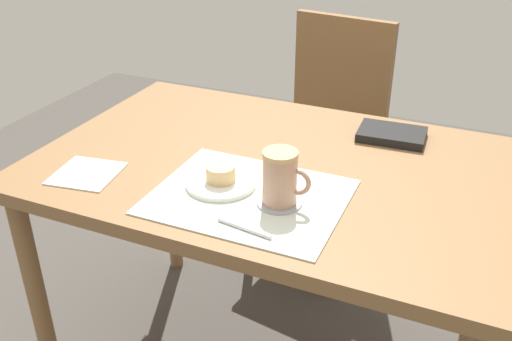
{
  "coord_description": "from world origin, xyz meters",
  "views": [
    {
      "loc": [
        0.47,
        -1.2,
        1.41
      ],
      "look_at": [
        0.01,
        -0.15,
        0.79
      ],
      "focal_mm": 40.0,
      "sensor_mm": 36.0,
      "label": 1
    }
  ],
  "objects_px": {
    "wooden_chair": "(325,136)",
    "pastry_plate": "(221,182)",
    "coffee_mug": "(281,177)",
    "dining_table": "(275,189)",
    "pastry": "(221,173)",
    "small_book": "(392,134)"
  },
  "relations": [
    {
      "from": "wooden_chair",
      "to": "small_book",
      "type": "distance_m",
      "value": 0.61
    },
    {
      "from": "small_book",
      "to": "pastry_plate",
      "type": "bearing_deg",
      "value": -129.21
    },
    {
      "from": "wooden_chair",
      "to": "pastry",
      "type": "xyz_separation_m",
      "value": [
        0.01,
        -0.88,
        0.28
      ]
    },
    {
      "from": "pastry",
      "to": "coffee_mug",
      "type": "distance_m",
      "value": 0.16
    },
    {
      "from": "pastry",
      "to": "small_book",
      "type": "bearing_deg",
      "value": 53.75
    },
    {
      "from": "wooden_chair",
      "to": "pastry",
      "type": "height_order",
      "value": "wooden_chair"
    },
    {
      "from": "pastry",
      "to": "small_book",
      "type": "relative_size",
      "value": 0.39
    },
    {
      "from": "small_book",
      "to": "coffee_mug",
      "type": "bearing_deg",
      "value": -111.88
    },
    {
      "from": "wooden_chair",
      "to": "pastry_plate",
      "type": "xyz_separation_m",
      "value": [
        0.01,
        -0.88,
        0.25
      ]
    },
    {
      "from": "small_book",
      "to": "pastry",
      "type": "bearing_deg",
      "value": -129.21
    },
    {
      "from": "pastry_plate",
      "to": "pastry",
      "type": "relative_size",
      "value": 2.4
    },
    {
      "from": "wooden_chair",
      "to": "pastry_plate",
      "type": "distance_m",
      "value": 0.91
    },
    {
      "from": "coffee_mug",
      "to": "dining_table",
      "type": "bearing_deg",
      "value": 114.64
    },
    {
      "from": "wooden_chair",
      "to": "coffee_mug",
      "type": "height_order",
      "value": "wooden_chair"
    },
    {
      "from": "dining_table",
      "to": "wooden_chair",
      "type": "xyz_separation_m",
      "value": [
        -0.08,
        0.71,
        -0.16
      ]
    },
    {
      "from": "wooden_chair",
      "to": "pastry",
      "type": "bearing_deg",
      "value": 98.92
    },
    {
      "from": "dining_table",
      "to": "coffee_mug",
      "type": "height_order",
      "value": "coffee_mug"
    },
    {
      "from": "wooden_chair",
      "to": "pastry_plate",
      "type": "relative_size",
      "value": 5.56
    },
    {
      "from": "dining_table",
      "to": "small_book",
      "type": "height_order",
      "value": "small_book"
    },
    {
      "from": "dining_table",
      "to": "coffee_mug",
      "type": "relative_size",
      "value": 9.83
    },
    {
      "from": "pastry_plate",
      "to": "pastry",
      "type": "distance_m",
      "value": 0.03
    },
    {
      "from": "dining_table",
      "to": "small_book",
      "type": "relative_size",
      "value": 6.73
    }
  ]
}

